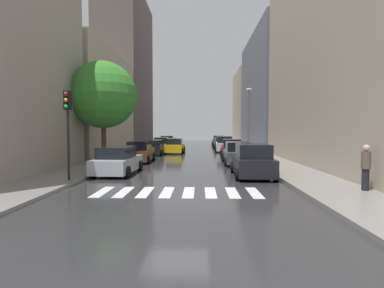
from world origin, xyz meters
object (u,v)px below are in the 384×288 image
(parked_car_left_third, at_px, (154,148))
(traffic_light_left_corner, at_px, (68,115))
(parked_car_left_second, at_px, (140,152))
(parked_car_left_fourth, at_px, (162,144))
(parked_car_right_fourth, at_px, (224,144))
(street_tree_left, at_px, (103,95))
(parked_car_right_sixth, at_px, (218,141))
(taxi_midroad, at_px, (175,146))
(parked_car_right_nearest, at_px, (253,161))
(parked_car_right_second, at_px, (237,154))
(parked_car_left_nearest, at_px, (118,161))
(parked_car_right_third, at_px, (231,148))
(lamp_post_right, at_px, (249,116))
(parked_car_left_fifth, at_px, (167,142))
(parked_car_right_fifth, at_px, (221,143))
(pedestrian_foreground, at_px, (366,166))

(parked_car_left_third, distance_m, traffic_light_left_corner, 16.69)
(parked_car_left_second, bearing_deg, parked_car_left_fourth, -1.29)
(parked_car_left_second, distance_m, traffic_light_left_corner, 10.06)
(parked_car_right_fourth, relative_size, street_tree_left, 0.60)
(parked_car_right_sixth, xyz_separation_m, taxi_midroad, (-5.76, -15.36, 0.00))
(parked_car_left_third, distance_m, parked_car_right_nearest, 16.06)
(parked_car_left_second, relative_size, taxi_midroad, 0.93)
(taxi_midroad, bearing_deg, traffic_light_left_corner, 170.24)
(parked_car_left_third, relative_size, parked_car_right_second, 0.87)
(parked_car_left_nearest, relative_size, taxi_midroad, 0.94)
(parked_car_right_second, distance_m, parked_car_right_sixth, 25.79)
(parked_car_left_fourth, bearing_deg, parked_car_right_sixth, -35.24)
(traffic_light_left_corner, bearing_deg, parked_car_right_third, 57.52)
(parked_car_right_nearest, distance_m, lamp_post_right, 12.83)
(street_tree_left, relative_size, lamp_post_right, 1.18)
(parked_car_left_fifth, bearing_deg, parked_car_left_second, 177.81)
(parked_car_left_second, xyz_separation_m, parked_car_left_fifth, (0.07, 19.49, 0.01))
(parked_car_right_fourth, bearing_deg, parked_car_left_third, 124.55)
(parked_car_right_fourth, bearing_deg, parked_car_right_fifth, 1.48)
(parked_car_left_second, xyz_separation_m, parked_car_right_fifth, (7.75, 17.90, -0.05))
(parked_car_left_nearest, bearing_deg, street_tree_left, 27.75)
(lamp_post_right, bearing_deg, street_tree_left, -151.40)
(taxi_midroad, bearing_deg, lamp_post_right, -118.65)
(parked_car_left_third, xyz_separation_m, street_tree_left, (-2.55, -8.28, 4.45))
(parked_car_right_second, bearing_deg, parked_car_right_nearest, -177.92)
(parked_car_left_second, height_order, street_tree_left, street_tree_left)
(parked_car_right_nearest, bearing_deg, parked_car_right_second, 1.89)
(parked_car_left_nearest, height_order, taxi_midroad, taxi_midroad)
(parked_car_left_second, bearing_deg, pedestrian_foreground, -136.73)
(parked_car_right_nearest, height_order, parked_car_right_fourth, parked_car_right_nearest)
(parked_car_right_second, height_order, parked_car_right_sixth, parked_car_right_second)
(parked_car_right_nearest, bearing_deg, parked_car_right_third, 0.61)
(parked_car_left_fourth, height_order, parked_car_right_second, parked_car_right_second)
(parked_car_right_fourth, distance_m, taxi_midroad, 6.14)
(parked_car_right_fifth, bearing_deg, parked_car_right_third, -179.69)
(parked_car_left_fourth, height_order, lamp_post_right, lamp_post_right)
(parked_car_right_nearest, bearing_deg, taxi_midroad, 20.14)
(parked_car_left_nearest, relative_size, lamp_post_right, 0.69)
(parked_car_left_fourth, height_order, parked_car_right_fifth, parked_car_left_fourth)
(parked_car_right_sixth, xyz_separation_m, traffic_light_left_corner, (-9.31, -34.20, 2.53))
(parked_car_left_third, xyz_separation_m, taxi_midroad, (1.90, 2.43, 0.04))
(parked_car_left_fourth, bearing_deg, parked_car_right_third, -137.09)
(parked_car_left_nearest, relative_size, parked_car_left_fifth, 1.07)
(parked_car_left_nearest, height_order, traffic_light_left_corner, traffic_light_left_corner)
(parked_car_right_nearest, xyz_separation_m, parked_car_right_sixth, (0.05, 31.93, -0.08))
(parked_car_right_nearest, xyz_separation_m, taxi_midroad, (-5.71, 16.57, -0.07))
(parked_car_left_second, relative_size, parked_car_right_sixth, 0.95)
(parked_car_right_sixth, xyz_separation_m, street_tree_left, (-10.21, -26.07, 4.42))
(parked_car_left_third, relative_size, street_tree_left, 0.55)
(parked_car_left_second, relative_size, parked_car_right_fifth, 0.96)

